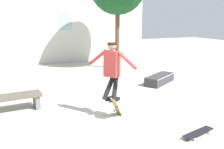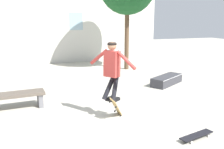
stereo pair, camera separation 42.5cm
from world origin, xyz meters
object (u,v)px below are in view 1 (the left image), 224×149
(skate_ledge, at_px, (160,79))
(skateboard_flipping, at_px, (117,108))
(skateboard_resting, at_px, (198,132))
(park_bench, at_px, (6,100))
(skater, at_px, (112,66))

(skate_ledge, relative_size, skateboard_flipping, 2.33)
(skate_ledge, xyz_separation_m, skateboard_resting, (-1.63, -3.86, -0.09))
(park_bench, height_order, skateboard_resting, park_bench)
(skater, relative_size, skateboard_resting, 1.71)
(skateboard_flipping, bearing_deg, park_bench, 100.37)
(skateboard_resting, bearing_deg, skater, 114.09)
(skateboard_flipping, bearing_deg, skateboard_resting, -103.02)
(skate_ledge, xyz_separation_m, skateboard_flipping, (-2.79, -2.32, 0.09))
(park_bench, relative_size, skate_ledge, 1.15)
(skater, height_order, skateboard_flipping, skater)
(skate_ledge, height_order, skateboard_resting, skate_ledge)
(park_bench, bearing_deg, skate_ledge, 5.24)
(skater, distance_m, skateboard_flipping, 1.03)
(park_bench, xyz_separation_m, skateboard_resting, (3.62, -2.94, -0.26))
(park_bench, relative_size, skateboard_flipping, 2.68)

